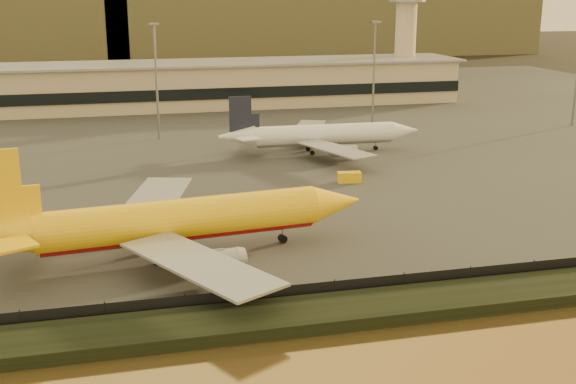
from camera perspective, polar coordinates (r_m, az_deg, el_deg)
The scene contains 11 objects.
ground at distance 90.06m, azimuth -0.04°, elevation -5.46°, with size 900.00×900.00×0.00m, color black.
embankment at distance 74.71m, azimuth 3.13°, elevation -9.52°, with size 320.00×7.00×1.40m, color black.
tarmac at distance 180.62m, azimuth -7.30°, elevation 5.23°, with size 320.00×220.00×0.20m, color #2D2D2D.
perimeter_fence at distance 77.95m, azimuth 2.27°, elevation -7.91°, with size 300.00×0.05×2.20m, color black.
terminal_building at distance 208.83m, azimuth -12.37°, elevation 8.11°, with size 202.00×25.00×12.60m.
control_tower at distance 231.11m, azimuth 9.31°, elevation 12.80°, with size 11.20×11.20×35.50m.
apron_light_masts at distance 161.31m, azimuth -1.26°, elevation 9.71°, with size 152.20×12.20×25.40m.
dhl_cargo_jet at distance 90.77m, azimuth -8.97°, elevation -2.32°, with size 50.81×49.48×15.17m.
white_narrowbody_jet at distance 148.05m, azimuth 2.62°, elevation 4.50°, with size 42.07×41.13×12.11m.
gse_vehicle_yellow at distance 125.77m, azimuth 4.86°, elevation 1.18°, with size 4.02×1.81×1.81m, color yellow.
gse_vehicle_white at distance 115.54m, azimuth -10.82°, elevation -0.36°, with size 4.02×1.81×1.81m, color white.
Camera 1 is at (-20.11, -81.55, 32.49)m, focal length 45.00 mm.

